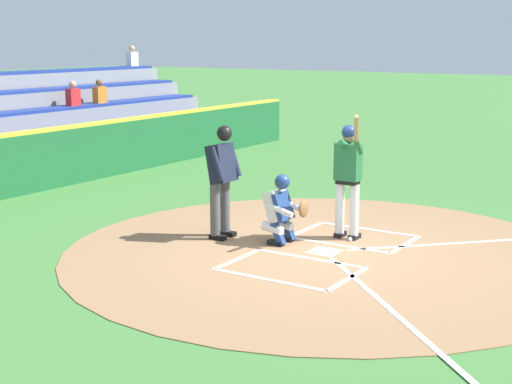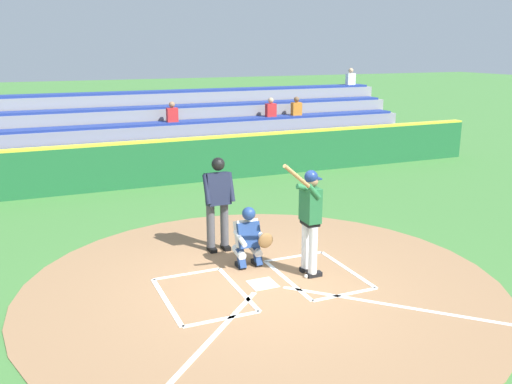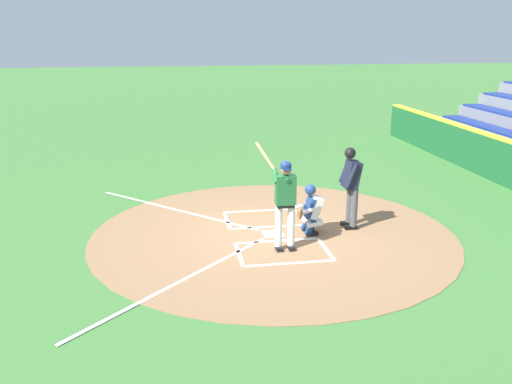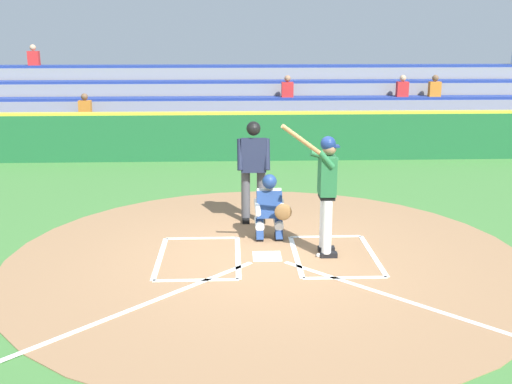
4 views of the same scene
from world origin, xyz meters
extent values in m
plane|color=#427A38|center=(0.00, 0.00, 0.00)|extent=(120.00, 120.00, 0.00)
cylinder|color=#99704C|center=(0.00, 0.00, 0.01)|extent=(8.00, 8.00, 0.01)
cube|color=white|center=(0.00, 0.00, 0.01)|extent=(0.44, 0.44, 0.01)
cube|color=white|center=(-1.05, -0.90, 0.01)|extent=(1.20, 0.08, 0.01)
cube|color=white|center=(-1.05, 0.90, 0.01)|extent=(1.20, 0.08, 0.01)
cube|color=white|center=(-0.45, 0.00, 0.01)|extent=(0.08, 1.80, 0.01)
cube|color=white|center=(-1.65, 0.00, 0.01)|extent=(0.08, 1.80, 0.01)
cube|color=white|center=(1.05, -0.90, 0.01)|extent=(1.20, 0.08, 0.01)
cube|color=white|center=(1.05, 0.90, 0.01)|extent=(1.20, 0.08, 0.01)
cube|color=white|center=(0.45, 0.00, 0.01)|extent=(0.08, 1.80, 0.01)
cube|color=white|center=(1.65, 0.00, 0.01)|extent=(0.08, 1.80, 0.01)
cube|color=white|center=(2.10, 2.10, 0.01)|extent=(3.73, 3.73, 0.01)
cube|color=white|center=(-2.10, 2.10, 0.01)|extent=(3.73, 3.73, 0.01)
cylinder|color=white|center=(-0.91, -0.19, 0.50)|extent=(0.15, 0.15, 0.84)
cube|color=black|center=(-0.95, -0.19, 0.04)|extent=(0.26, 0.12, 0.09)
cylinder|color=white|center=(-0.91, 0.07, 0.50)|extent=(0.15, 0.15, 0.84)
cube|color=black|center=(-0.95, 0.07, 0.04)|extent=(0.26, 0.12, 0.09)
cube|color=black|center=(-0.91, -0.06, 0.97)|extent=(0.22, 0.34, 0.10)
cube|color=#236638|center=(-0.91, -0.06, 1.28)|extent=(0.24, 0.40, 0.60)
sphere|color=#9E7051|center=(-0.93, -0.06, 1.69)|extent=(0.21, 0.21, 0.21)
sphere|color=navy|center=(-0.91, -0.06, 1.76)|extent=(0.23, 0.23, 0.23)
cube|color=navy|center=(-1.02, -0.06, 1.73)|extent=(0.11, 0.17, 0.02)
cylinder|color=#236638|center=(-0.86, -0.08, 1.56)|extent=(0.43, 0.09, 0.21)
cylinder|color=#236638|center=(-0.86, 0.13, 1.56)|extent=(0.27, 0.09, 0.29)
cylinder|color=#AD7F4C|center=(-0.49, 0.26, 1.86)|extent=(0.69, 0.36, 0.53)
cylinder|color=#AD7F4C|center=(-0.81, 0.12, 1.62)|extent=(0.10, 0.10, 0.08)
cube|color=black|center=(-0.24, -0.82, 0.04)|extent=(0.12, 0.26, 0.09)
cube|color=navy|center=(-0.24, -0.78, 0.20)|extent=(0.12, 0.24, 0.37)
cylinder|color=silver|center=(-0.24, -0.88, 0.28)|extent=(0.16, 0.36, 0.21)
cube|color=black|center=(0.08, -0.82, 0.04)|extent=(0.12, 0.26, 0.09)
cube|color=navy|center=(0.08, -0.78, 0.20)|extent=(0.12, 0.24, 0.37)
cylinder|color=silver|center=(0.08, -0.88, 0.28)|extent=(0.16, 0.36, 0.21)
cube|color=silver|center=(-0.08, -0.89, 0.62)|extent=(0.41, 0.36, 0.52)
cube|color=navy|center=(-0.08, -0.78, 0.62)|extent=(0.42, 0.22, 0.46)
sphere|color=#9E7051|center=(-0.08, -0.82, 0.99)|extent=(0.21, 0.21, 0.21)
sphere|color=navy|center=(-0.08, -0.80, 1.01)|extent=(0.24, 0.24, 0.24)
cylinder|color=silver|center=(-0.28, -0.72, 0.60)|extent=(0.10, 0.45, 0.20)
cylinder|color=silver|center=(0.12, -0.72, 0.60)|extent=(0.10, 0.45, 0.20)
ellipsoid|color=brown|center=(-0.29, -0.52, 0.57)|extent=(0.28, 0.10, 0.28)
cylinder|color=#4C4C51|center=(0.00, -1.84, 0.51)|extent=(0.16, 0.16, 0.86)
cube|color=black|center=(0.00, -1.79, 0.04)|extent=(0.13, 0.28, 0.09)
cylinder|color=#4C4C51|center=(0.28, -1.85, 0.51)|extent=(0.16, 0.16, 0.86)
cube|color=black|center=(0.28, -1.80, 0.04)|extent=(0.13, 0.28, 0.09)
cube|color=#191E33|center=(0.14, -1.81, 1.25)|extent=(0.44, 0.37, 0.66)
sphere|color=tan|center=(0.14, -1.77, 1.72)|extent=(0.22, 0.22, 0.22)
sphere|color=black|center=(0.14, -1.75, 1.74)|extent=(0.25, 0.25, 0.25)
cylinder|color=#191E33|center=(-0.10, -1.72, 1.28)|extent=(0.10, 0.29, 0.56)
cylinder|color=#191E33|center=(0.38, -1.73, 1.28)|extent=(0.10, 0.29, 0.56)
sphere|color=white|center=(-0.79, 0.06, 0.04)|extent=(0.07, 0.07, 0.07)
cube|color=white|center=(-9.20, -11.87, 2.56)|extent=(0.36, 0.22, 0.46)
sphere|color=tan|center=(-9.20, -11.87, 2.90)|extent=(0.20, 0.20, 0.20)
cube|color=orange|center=(-5.85, -10.17, 1.66)|extent=(0.36, 0.22, 0.46)
sphere|color=brown|center=(-5.85, -10.17, 2.00)|extent=(0.20, 0.20, 0.20)
cube|color=red|center=(-4.83, -10.17, 1.66)|extent=(0.36, 0.22, 0.46)
sphere|color=tan|center=(-4.83, -10.17, 2.00)|extent=(0.20, 0.20, 0.20)
camera|label=1|loc=(10.12, 5.17, 3.22)|focal=53.65mm
camera|label=2|loc=(3.49, 7.85, 3.88)|focal=38.91mm
camera|label=3|loc=(-11.28, 2.27, 4.35)|focal=38.91mm
camera|label=4|loc=(0.53, 8.85, 3.36)|focal=42.79mm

